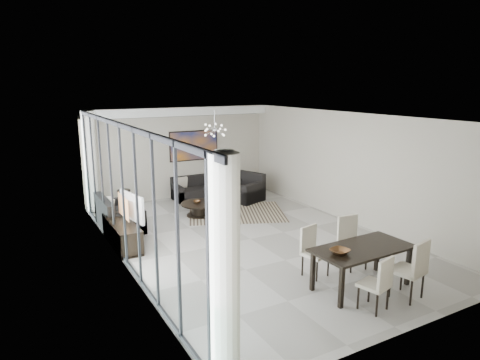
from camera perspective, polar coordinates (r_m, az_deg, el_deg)
room_shell at (r=10.10m, az=3.70°, el=0.33°), size 6.00×9.00×2.90m
window_wall at (r=8.79m, az=-14.81°, el=-1.83°), size 0.37×8.95×2.90m
soffit at (r=13.53m, az=-7.95°, el=9.03°), size 5.98×0.40×0.26m
painting at (r=13.98m, az=-6.15°, el=4.58°), size 1.68×0.04×0.98m
chandelier at (r=12.03m, az=-3.40°, el=6.68°), size 0.66×0.66×0.71m
rug at (r=12.28m, az=-0.50°, el=-4.36°), size 3.26×2.93×0.01m
coffee_table at (r=12.02m, az=-5.42°, el=-3.79°), size 1.04×1.04×0.36m
bowl_coffee at (r=11.98m, az=-5.77°, el=-2.91°), size 0.24×0.24×0.07m
sofa_main at (r=13.93m, az=-5.00°, el=-1.35°), size 1.94×0.79×0.70m
loveseat at (r=11.37m, az=-15.96°, el=-4.83°), size 0.92×1.64×0.82m
armchair at (r=13.49m, az=0.61°, el=-1.52°), size 1.27×1.30×0.86m
side_table at (r=13.19m, az=-15.20°, el=-2.03°), size 0.39×0.39×0.53m
tv_console at (r=10.17m, az=-15.47°, el=-6.90°), size 0.50×1.77×0.55m
television at (r=10.04m, az=-14.79°, el=-3.57°), size 0.34×1.11×0.63m
dining_table at (r=8.02m, az=15.99°, el=-9.19°), size 1.88×0.98×0.77m
dining_chair_sw at (r=7.37m, az=18.08°, el=-12.64°), size 0.52×0.52×0.93m
dining_chair_se at (r=7.89m, az=22.18°, el=-10.55°), size 0.58×0.58×1.08m
dining_chair_nw at (r=8.39m, az=9.60°, el=-8.85°), size 0.53×0.53×0.96m
dining_chair_ne at (r=8.92m, az=14.50°, el=-7.47°), size 0.51×0.51×1.04m
bowl_dining at (r=7.60m, az=13.17°, el=-9.27°), size 0.38×0.38×0.08m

